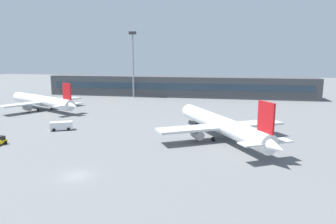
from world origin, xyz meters
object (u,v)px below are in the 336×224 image
at_px(airplane_near, 219,124).
at_px(service_van_white, 61,126).
at_px(floodlight_tower_west, 133,60).
at_px(airplane_mid, 41,101).

bearing_deg(airplane_near, service_van_white, 179.98).
relative_size(service_van_white, floodlight_tower_west, 0.20).
height_order(airplane_near, airplane_mid, airplane_near).
bearing_deg(service_van_white, floodlight_tower_west, 90.82).
bearing_deg(floodlight_tower_west, airplane_mid, -120.20).
height_order(airplane_near, service_van_white, airplane_near).
distance_m(airplane_near, floodlight_tower_west, 75.02).
relative_size(airplane_mid, service_van_white, 6.60).
bearing_deg(airplane_mid, floodlight_tower_west, 59.80).
distance_m(airplane_near, service_van_white, 38.24).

